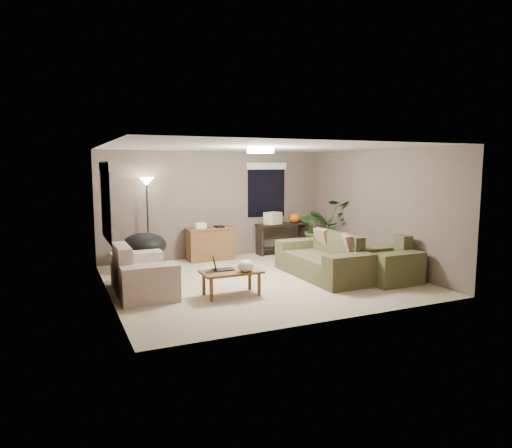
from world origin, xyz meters
name	(u,v)px	position (x,y,z in m)	size (l,w,h in m)	color
room_shell	(260,215)	(0.00, 0.00, 1.25)	(5.50, 5.50, 5.50)	#C2B390
main_sofa	(324,262)	(1.25, -0.26, 0.29)	(0.95, 2.20, 0.85)	brown
throw_pillows	(335,243)	(1.50, -0.26, 0.65)	(0.38, 1.38, 0.47)	#8C7251
loveseat	(141,276)	(-2.23, 0.01, 0.30)	(0.90, 1.60, 0.85)	beige
armchair	(388,266)	(2.15, -1.06, 0.30)	(0.95, 1.00, 0.85)	#4E4D2E
coffee_table	(231,274)	(-0.87, -0.75, 0.36)	(1.00, 0.55, 0.42)	brown
laptop	(220,267)	(-1.04, -0.65, 0.48)	(0.39, 0.24, 0.24)	black
plastic_bag	(246,266)	(-0.67, -0.90, 0.52)	(0.28, 0.25, 0.19)	white
desk	(211,244)	(-0.27, 2.16, 0.38)	(1.10, 0.50, 0.75)	brown
desk_papers	(204,226)	(-0.43, 2.15, 0.80)	(0.70, 0.29, 0.12)	silver
console_table	(282,236)	(1.58, 2.18, 0.44)	(1.30, 0.40, 0.75)	black
pumpkin	(294,218)	(1.93, 2.18, 0.87)	(0.30, 0.30, 0.24)	orange
cardboard_box	(273,218)	(1.33, 2.18, 0.89)	(0.38, 0.29, 0.29)	beige
papasan_chair	(144,249)	(-1.87, 1.61, 0.47)	(1.09, 1.09, 0.80)	black
floor_lamp	(147,192)	(-1.67, 2.23, 1.60)	(0.32, 0.32, 1.91)	black
ceiling_fixture	(260,150)	(0.00, 0.00, 2.44)	(0.50, 0.50, 0.10)	white
houseplant	(323,234)	(2.35, 1.53, 0.54)	(1.24, 1.37, 1.07)	#2D5923
cat_scratching_post	(350,253)	(2.47, 0.57, 0.21)	(0.32, 0.32, 0.50)	tan
window_left	(105,188)	(-2.73, 0.30, 1.78)	(0.05, 1.56, 1.33)	black
window_back	(266,181)	(1.30, 2.48, 1.79)	(1.06, 0.05, 1.33)	black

